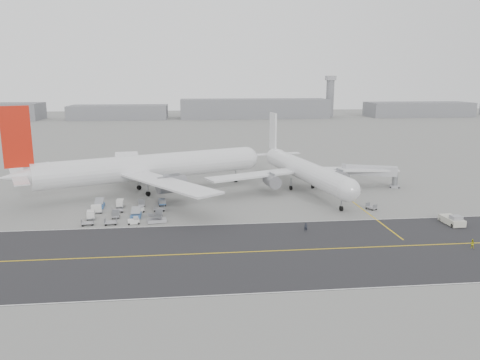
{
  "coord_description": "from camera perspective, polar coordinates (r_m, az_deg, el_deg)",
  "views": [
    {
      "loc": [
        -8.49,
        -92.73,
        28.91
      ],
      "look_at": [
        2.74,
        12.0,
        6.07
      ],
      "focal_mm": 35.0,
      "sensor_mm": 36.0,
      "label": 1
    }
  ],
  "objects": [
    {
      "name": "airliner_b",
      "position": [
        124.82,
        7.67,
        1.27
      ],
      "size": [
        52.88,
        53.9,
        18.73
      ],
      "rotation": [
        0.0,
        0.0,
        0.17
      ],
      "color": "white",
      "rests_on": "ground"
    },
    {
      "name": "stray_dolly",
      "position": [
        109.96,
        15.69,
        -3.48
      ],
      "size": [
        2.32,
        2.71,
        1.42
      ],
      "primitive_type": null,
      "rotation": [
        0.0,
        0.0,
        0.47
      ],
      "color": "silver",
      "rests_on": "ground"
    },
    {
      "name": "ground",
      "position": [
        97.51,
        -0.85,
        -5.01
      ],
      "size": [
        700.0,
        700.0,
        0.0
      ],
      "primitive_type": "plane",
      "color": "gray",
      "rests_on": "ground"
    },
    {
      "name": "taxiway",
      "position": [
        81.28,
        3.9,
        -8.62
      ],
      "size": [
        220.0,
        59.0,
        0.03
      ],
      "color": "#29292C",
      "rests_on": "ground"
    },
    {
      "name": "gse_cluster",
      "position": [
        104.76,
        -13.59,
        -4.14
      ],
      "size": [
        22.6,
        21.88,
        1.92
      ],
      "primitive_type": null,
      "rotation": [
        0.0,
        0.0,
        0.06
      ],
      "color": "#9D9CA1",
      "rests_on": "ground"
    },
    {
      "name": "pushback_tug",
      "position": [
        104.3,
        24.47,
        -4.48
      ],
      "size": [
        2.95,
        7.56,
        2.15
      ],
      "rotation": [
        0.0,
        0.0,
        0.04
      ],
      "color": "beige",
      "rests_on": "ground"
    },
    {
      "name": "ground_crew_a",
      "position": [
        91.52,
        8.03,
        -5.73
      ],
      "size": [
        0.71,
        0.53,
        1.75
      ],
      "primitive_type": "imported",
      "rotation": [
        0.0,
        0.0,
        -0.19
      ],
      "color": "black",
      "rests_on": "ground"
    },
    {
      "name": "ground_crew_b",
      "position": [
        91.54,
        26.44,
        -6.97
      ],
      "size": [
        0.98,
        0.89,
        1.64
      ],
      "primitive_type": "imported",
      "rotation": [
        0.0,
        0.0,
        2.73
      ],
      "color": "gold",
      "rests_on": "ground"
    },
    {
      "name": "airliner_a",
      "position": [
        122.39,
        -11.6,
        1.5
      ],
      "size": [
        63.63,
        62.32,
        23.11
      ],
      "rotation": [
        0.0,
        0.0,
        1.96
      ],
      "color": "white",
      "rests_on": "ground"
    },
    {
      "name": "control_tower",
      "position": [
        374.04,
        10.92,
        10.08
      ],
      "size": [
        7.0,
        7.0,
        31.25
      ],
      "color": "gray",
      "rests_on": "ground"
    },
    {
      "name": "horizon_buildings",
      "position": [
        356.0,
        0.11,
        7.58
      ],
      "size": [
        520.0,
        28.0,
        28.0
      ],
      "primitive_type": null,
      "color": "gray",
      "rests_on": "ground"
    },
    {
      "name": "jet_bridge",
      "position": [
        132.44,
        15.58,
        0.99
      ],
      "size": [
        15.57,
        7.9,
        5.89
      ],
      "rotation": [
        0.0,
        0.0,
        -0.35
      ],
      "color": "gray",
      "rests_on": "ground"
    }
  ]
}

